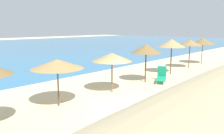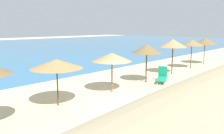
{
  "view_description": "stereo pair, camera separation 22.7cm",
  "coord_description": "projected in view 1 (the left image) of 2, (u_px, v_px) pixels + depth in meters",
  "views": [
    {
      "loc": [
        -9.01,
        -7.39,
        4.0
      ],
      "look_at": [
        1.16,
        2.01,
        1.58
      ],
      "focal_mm": 36.42,
      "sensor_mm": 36.0,
      "label": 1
    },
    {
      "loc": [
        -8.85,
        -7.56,
        4.0
      ],
      "look_at": [
        1.16,
        2.01,
        1.58
      ],
      "focal_mm": 36.42,
      "sensor_mm": 36.0,
      "label": 2
    }
  ],
  "objects": [
    {
      "name": "beach_umbrella_8",
      "position": [
        190.0,
        43.0,
        22.08
      ],
      "size": [
        2.21,
        2.21,
        2.83
      ],
      "color": "brown",
      "rests_on": "ground_plane"
    },
    {
      "name": "beach_umbrella_5",
      "position": [
        112.0,
        57.0,
        13.88
      ],
      "size": [
        2.46,
        2.46,
        2.47
      ],
      "color": "brown",
      "rests_on": "ground_plane"
    },
    {
      "name": "beach_umbrella_7",
      "position": [
        172.0,
        43.0,
        19.36
      ],
      "size": [
        2.32,
        2.32,
        3.01
      ],
      "color": "brown",
      "rests_on": "ground_plane"
    },
    {
      "name": "beach_umbrella_9",
      "position": [
        203.0,
        41.0,
        24.88
      ],
      "size": [
        2.48,
        2.48,
        2.85
      ],
      "color": "brown",
      "rests_on": "ground_plane"
    },
    {
      "name": "beach_umbrella_6",
      "position": [
        146.0,
        49.0,
        16.38
      ],
      "size": [
        2.25,
        2.25,
        2.81
      ],
      "color": "brown",
      "rests_on": "ground_plane"
    },
    {
      "name": "beach_umbrella_4",
      "position": [
        57.0,
        64.0,
        11.35
      ],
      "size": [
        2.65,
        2.65,
        2.43
      ],
      "color": "brown",
      "rests_on": "ground_plane"
    },
    {
      "name": "ground_plane",
      "position": [
        125.0,
        103.0,
        12.15
      ],
      "size": [
        160.0,
        160.0,
        0.0
      ],
      "primitive_type": "plane",
      "color": "beige"
    },
    {
      "name": "lounge_chair_1",
      "position": [
        161.0,
        76.0,
        16.72
      ],
      "size": [
        1.68,
        1.3,
        1.15
      ],
      "rotation": [
        0.0,
        0.0,
        2.05
      ],
      "color": "#199972",
      "rests_on": "ground_plane"
    }
  ]
}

